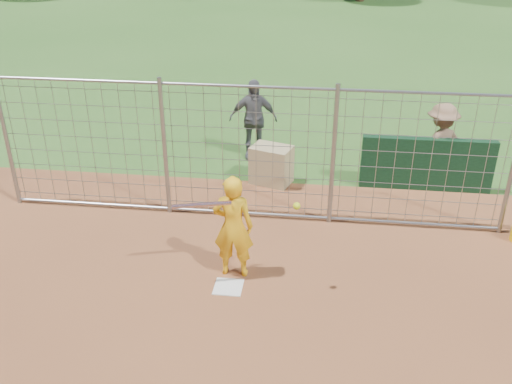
# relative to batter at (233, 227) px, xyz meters

# --- Properties ---
(ground) EXTENTS (100.00, 100.00, 0.00)m
(ground) POSITION_rel_batter_xyz_m (-0.03, -0.19, -0.85)
(ground) COLOR #2D591E
(ground) RESTS_ON ground
(home_plate) EXTENTS (0.43, 0.43, 0.02)m
(home_plate) POSITION_rel_batter_xyz_m (-0.03, -0.39, -0.84)
(home_plate) COLOR silver
(home_plate) RESTS_ON ground
(dugout_wall) EXTENTS (2.60, 0.20, 1.10)m
(dugout_wall) POSITION_rel_batter_xyz_m (3.37, 3.41, -0.30)
(dugout_wall) COLOR #11381E
(dugout_wall) RESTS_ON ground
(batter) EXTENTS (0.62, 0.41, 1.70)m
(batter) POSITION_rel_batter_xyz_m (0.00, 0.00, 0.00)
(batter) COLOR yellow
(batter) RESTS_ON ground
(bystander_b) EXTENTS (1.12, 0.59, 1.82)m
(bystander_b) POSITION_rel_batter_xyz_m (-0.29, 4.60, 0.06)
(bystander_b) COLOR #5C5B60
(bystander_b) RESTS_ON ground
(bystander_c) EXTENTS (1.29, 1.12, 1.73)m
(bystander_c) POSITION_rel_batter_xyz_m (3.62, 3.67, 0.02)
(bystander_c) COLOR #89664B
(bystander_c) RESTS_ON ground
(equipment_bin) EXTENTS (0.93, 0.77, 0.80)m
(equipment_bin) POSITION_rel_batter_xyz_m (0.26, 3.31, -0.45)
(equipment_bin) COLOR tan
(equipment_bin) RESTS_ON ground
(equipment_in_play) EXTENTS (1.84, 0.29, 0.18)m
(equipment_in_play) POSITION_rel_batter_xyz_m (-0.07, -0.30, 0.53)
(equipment_in_play) COLOR silver
(equipment_in_play) RESTS_ON ground
(backstop_fence) EXTENTS (9.08, 0.08, 2.60)m
(backstop_fence) POSITION_rel_batter_xyz_m (-0.03, 1.81, 0.41)
(backstop_fence) COLOR gray
(backstop_fence) RESTS_ON ground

